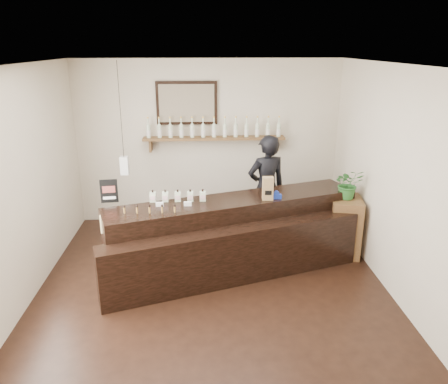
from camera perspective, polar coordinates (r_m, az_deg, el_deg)
name	(u,v)px	position (r m, az deg, el deg)	size (l,w,h in m)	color
ground	(213,290)	(5.78, -1.47, -12.69)	(5.00, 5.00, 0.00)	black
room_shell	(212,163)	(5.10, -1.63, 3.86)	(5.00, 5.00, 5.00)	beige
back_wall_decor	(199,123)	(7.41, -3.23, 8.93)	(2.66, 0.96, 1.69)	#56361D
counter	(234,238)	(6.07, 1.31, -6.04)	(3.58, 2.05, 1.16)	black
promo_sign	(109,191)	(6.01, -14.78, 0.11)	(0.23, 0.05, 0.32)	black
paper_bag	(268,188)	(5.95, 5.74, 0.47)	(0.15, 0.12, 0.32)	olive
tape_dispenser	(276,196)	(6.03, 6.86, -0.47)	(0.14, 0.05, 0.11)	#1832A9
side_cabinet	(344,226)	(6.78, 15.45, -4.29)	(0.54, 0.67, 0.87)	#56361D
potted_plant	(348,184)	(6.56, 15.94, 1.04)	(0.40, 0.35, 0.45)	#2B6B2B
shopkeeper	(266,182)	(6.87, 5.56, 1.34)	(0.71, 0.46, 1.94)	black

